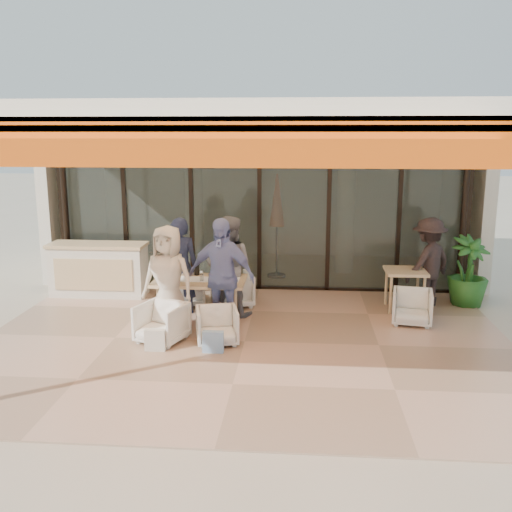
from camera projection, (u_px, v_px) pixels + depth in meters
The scene contains 21 objects.
ground at pixel (245, 343), 8.59m from camera, with size 70.00×70.00×0.00m, color #C6B293.
terrace_floor at pixel (245, 343), 8.59m from camera, with size 8.00×6.00×0.01m, color tan.
terrace_structure at pixel (242, 121), 7.65m from camera, with size 8.00×6.00×3.40m.
glass_storefront at pixel (259, 211), 11.18m from camera, with size 8.08×0.10×3.20m.
interior_block at pixel (267, 171), 13.30m from camera, with size 9.05×3.62×3.52m.
host_counter at pixel (99, 269), 10.95m from camera, with size 1.85×0.65×1.04m.
dining_table at pixel (199, 283), 9.38m from camera, with size 1.50×0.90×0.93m.
chair_far_left at pixel (187, 288), 10.41m from camera, with size 0.62×0.58×0.64m, color white.
chair_far_right at pixel (232, 288), 10.34m from camera, with size 0.67×0.63×0.69m, color white.
chair_near_left at pixel (162, 321), 8.55m from camera, with size 0.65×0.61×0.67m, color white.
chair_near_right at pixel (217, 324), 8.49m from camera, with size 0.60×0.56×0.62m, color white.
diner_navy at pixel (180, 266), 9.81m from camera, with size 0.62×0.41×1.71m, color #191C38.
diner_grey at pixel (229, 266), 9.74m from camera, with size 0.84×0.66×1.74m, color slate.
diner_cream at pixel (168, 279), 8.93m from camera, with size 0.84×0.54×1.71m, color beige.
diner_periwinkle at pixel (221, 276), 8.85m from camera, with size 1.08×0.45×1.84m, color #7A83CB.
tote_bag_cream at pixel (155, 341), 8.20m from camera, with size 0.30×0.10×0.34m, color silver.
tote_bag_blue at pixel (213, 343), 8.13m from camera, with size 0.30×0.10×0.34m, color #99BFD8.
side_table at pixel (405, 276), 10.02m from camera, with size 0.70×0.70×0.74m.
side_chair at pixel (412, 306), 9.36m from camera, with size 0.63×0.59×0.64m, color white.
standing_woman at pixel (428, 263), 10.22m from camera, with size 1.06×0.61×1.64m, color black.
potted_palm at pixel (468, 271), 10.31m from camera, with size 0.72×0.72×1.29m, color #1E5919.
Camera 1 is at (0.82, -8.08, 3.10)m, focal length 40.00 mm.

